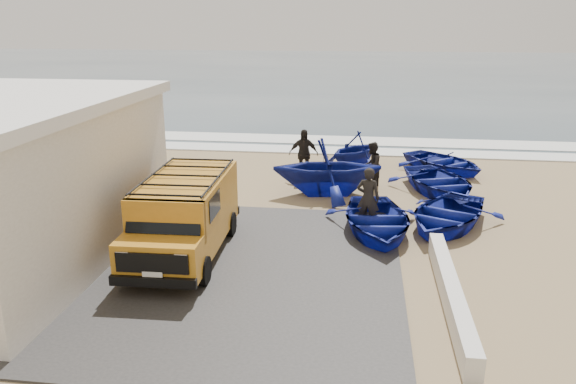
{
  "coord_description": "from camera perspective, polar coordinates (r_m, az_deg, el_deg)",
  "views": [
    {
      "loc": [
        2.88,
        -14.82,
        6.2
      ],
      "look_at": [
        0.72,
        1.18,
        1.2
      ],
      "focal_mm": 35.0,
      "sensor_mm": 36.0,
      "label": 1
    }
  ],
  "objects": [
    {
      "name": "boat_far_left",
      "position": [
        24.56,
        6.84,
        4.33
      ],
      "size": [
        3.79,
        3.88,
        1.55
      ],
      "primitive_type": "imported",
      "rotation": [
        0.0,
        0.0,
        -0.63
      ],
      "color": "navy",
      "rests_on": "ground"
    },
    {
      "name": "fisherman_back",
      "position": [
        22.58,
        1.59,
        3.89
      ],
      "size": [
        1.21,
        0.6,
        2.0
      ],
      "primitive_type": "imported",
      "rotation": [
        0.0,
        0.0,
        0.09
      ],
      "color": "black",
      "rests_on": "ground"
    },
    {
      "name": "fisherman_middle",
      "position": [
        21.54,
        8.51,
        2.72
      ],
      "size": [
        0.9,
        1.02,
        1.77
      ],
      "primitive_type": "imported",
      "rotation": [
        0.0,
        0.0,
        -1.89
      ],
      "color": "black",
      "rests_on": "ground"
    },
    {
      "name": "boat_near_right",
      "position": [
        18.01,
        15.8,
        -2.18
      ],
      "size": [
        4.4,
        4.97,
        0.85
      ],
      "primitive_type": "imported",
      "rotation": [
        0.0,
        0.0,
        -0.44
      ],
      "color": "navy",
      "rests_on": "ground"
    },
    {
      "name": "surf_line",
      "position": [
        27.67,
        1.52,
        4.32
      ],
      "size": [
        180.0,
        1.6,
        0.06
      ],
      "primitive_type": "cube",
      "color": "white",
      "rests_on": "ground"
    },
    {
      "name": "van",
      "position": [
        15.36,
        -10.45,
        -2.15
      ],
      "size": [
        2.21,
        5.2,
        2.21
      ],
      "rotation": [
        0.0,
        0.0,
        0.03
      ],
      "color": "orange",
      "rests_on": "ground"
    },
    {
      "name": "boat_near_left",
      "position": [
        17.03,
        8.97,
        -2.83
      ],
      "size": [
        3.4,
        4.43,
        0.85
      ],
      "primitive_type": "imported",
      "rotation": [
        0.0,
        0.0,
        0.12
      ],
      "color": "navy",
      "rests_on": "ground"
    },
    {
      "name": "ocean",
      "position": [
        71.15,
        5.45,
        12.15
      ],
      "size": [
        180.0,
        88.0,
        0.01
      ],
      "primitive_type": "cube",
      "color": "#385166",
      "rests_on": "ground"
    },
    {
      "name": "slab",
      "position": [
        15.04,
        -12.08,
        -7.44
      ],
      "size": [
        12.0,
        10.0,
        0.05
      ],
      "primitive_type": "cube",
      "color": "#383634",
      "rests_on": "ground"
    },
    {
      "name": "boat_mid_left",
      "position": [
        20.45,
        4.03,
        2.55
      ],
      "size": [
        4.46,
        4.01,
        2.08
      ],
      "primitive_type": "imported",
      "rotation": [
        0.0,
        0.0,
        1.74
      ],
      "color": "navy",
      "rests_on": "ground"
    },
    {
      "name": "boat_far_right",
      "position": [
        24.6,
        15.54,
        2.94
      ],
      "size": [
        4.62,
        4.75,
        0.8
      ],
      "primitive_type": "imported",
      "rotation": [
        0.0,
        0.0,
        0.7
      ],
      "color": "navy",
      "rests_on": "ground"
    },
    {
      "name": "fisherman_front",
      "position": [
        17.24,
        8.13,
        -0.64
      ],
      "size": [
        0.78,
        0.58,
        1.94
      ],
      "primitive_type": "imported",
      "rotation": [
        0.0,
        0.0,
        2.96
      ],
      "color": "black",
      "rests_on": "ground"
    },
    {
      "name": "parapet",
      "position": [
        13.39,
        16.2,
        -9.81
      ],
      "size": [
        0.35,
        6.0,
        0.55
      ],
      "primitive_type": "cube",
      "color": "silver",
      "rests_on": "ground"
    },
    {
      "name": "ground",
      "position": [
        16.32,
        -3.08,
        -5.15
      ],
      "size": [
        160.0,
        160.0,
        0.0
      ],
      "primitive_type": "plane",
      "color": "#988058"
    },
    {
      "name": "surf_wash",
      "position": [
        30.1,
        2.03,
        5.35
      ],
      "size": [
        180.0,
        2.2,
        0.04
      ],
      "primitive_type": "cube",
      "color": "white",
      "rests_on": "ground"
    },
    {
      "name": "boat_mid_right",
      "position": [
        21.44,
        15.12,
        0.99
      ],
      "size": [
        4.17,
        4.91,
        0.86
      ],
      "primitive_type": "imported",
      "rotation": [
        0.0,
        0.0,
        0.33
      ],
      "color": "navy",
      "rests_on": "ground"
    }
  ]
}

